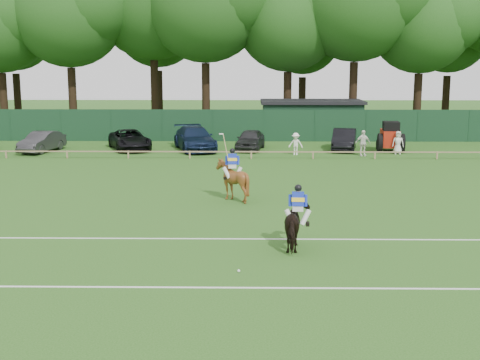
{
  "coord_description": "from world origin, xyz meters",
  "views": [
    {
      "loc": [
        0.91,
        -23.13,
        6.3
      ],
      "look_at": [
        0.5,
        3.0,
        1.4
      ],
      "focal_mm": 48.0,
      "sensor_mm": 36.0,
      "label": 1
    }
  ],
  "objects_px": {
    "suv_black": "(130,140)",
    "spectator_mid": "(363,143)",
    "sedan_navy": "(195,138)",
    "estate_black": "(344,139)",
    "hatch_grey": "(250,140)",
    "tractor": "(390,137)",
    "horse_dark": "(298,225)",
    "horse_chestnut": "(232,180)",
    "polo_ball": "(239,271)",
    "spectator_left": "(296,144)",
    "utility_shed": "(311,118)",
    "spectator_right": "(398,143)",
    "sedan_grey": "(42,142)"
  },
  "relations": [
    {
      "from": "spectator_right",
      "to": "sedan_navy",
      "type": "bearing_deg",
      "value": 178.56
    },
    {
      "from": "horse_chestnut",
      "to": "hatch_grey",
      "type": "distance_m",
      "value": 16.74
    },
    {
      "from": "sedan_navy",
      "to": "estate_black",
      "type": "distance_m",
      "value": 10.62
    },
    {
      "from": "horse_dark",
      "to": "sedan_navy",
      "type": "relative_size",
      "value": 0.34
    },
    {
      "from": "spectator_left",
      "to": "utility_shed",
      "type": "bearing_deg",
      "value": 89.94
    },
    {
      "from": "hatch_grey",
      "to": "tractor",
      "type": "height_order",
      "value": "tractor"
    },
    {
      "from": "spectator_left",
      "to": "spectator_mid",
      "type": "bearing_deg",
      "value": 5.65
    },
    {
      "from": "suv_black",
      "to": "spectator_mid",
      "type": "height_order",
      "value": "spectator_mid"
    },
    {
      "from": "estate_black",
      "to": "spectator_right",
      "type": "distance_m",
      "value": 3.92
    },
    {
      "from": "sedan_grey",
      "to": "spectator_mid",
      "type": "height_order",
      "value": "spectator_mid"
    },
    {
      "from": "sedan_navy",
      "to": "utility_shed",
      "type": "xyz_separation_m",
      "value": [
        9.0,
        8.03,
        0.71
      ]
    },
    {
      "from": "sedan_grey",
      "to": "utility_shed",
      "type": "distance_m",
      "value": 21.59
    },
    {
      "from": "sedan_grey",
      "to": "suv_black",
      "type": "xyz_separation_m",
      "value": [
        5.92,
        1.18,
        0.0
      ]
    },
    {
      "from": "sedan_navy",
      "to": "spectator_right",
      "type": "bearing_deg",
      "value": -23.58
    },
    {
      "from": "sedan_grey",
      "to": "spectator_left",
      "type": "distance_m",
      "value": 17.6
    },
    {
      "from": "utility_shed",
      "to": "tractor",
      "type": "bearing_deg",
      "value": -61.6
    },
    {
      "from": "spectator_right",
      "to": "tractor",
      "type": "bearing_deg",
      "value": 109.76
    },
    {
      "from": "horse_chestnut",
      "to": "polo_ball",
      "type": "height_order",
      "value": "horse_chestnut"
    },
    {
      "from": "estate_black",
      "to": "spectator_mid",
      "type": "bearing_deg",
      "value": -63.88
    },
    {
      "from": "hatch_grey",
      "to": "tractor",
      "type": "distance_m",
      "value": 9.78
    },
    {
      "from": "sedan_navy",
      "to": "spectator_right",
      "type": "relative_size",
      "value": 3.65
    },
    {
      "from": "horse_dark",
      "to": "estate_black",
      "type": "bearing_deg",
      "value": -98.9
    },
    {
      "from": "sedan_navy",
      "to": "suv_black",
      "type": "bearing_deg",
      "value": 162.03
    },
    {
      "from": "sedan_grey",
      "to": "horse_dark",
      "type": "bearing_deg",
      "value": -42.56
    },
    {
      "from": "spectator_left",
      "to": "polo_ball",
      "type": "relative_size",
      "value": 16.54
    },
    {
      "from": "utility_shed",
      "to": "horse_dark",
      "type": "bearing_deg",
      "value": -96.17
    },
    {
      "from": "horse_dark",
      "to": "estate_black",
      "type": "distance_m",
      "value": 24.92
    },
    {
      "from": "sedan_navy",
      "to": "tractor",
      "type": "relative_size",
      "value": 2.15
    },
    {
      "from": "spectator_right",
      "to": "polo_ball",
      "type": "height_order",
      "value": "spectator_right"
    },
    {
      "from": "suv_black",
      "to": "sedan_navy",
      "type": "xyz_separation_m",
      "value": [
        4.65,
        -0.13,
        0.12
      ]
    },
    {
      "from": "sedan_grey",
      "to": "spectator_mid",
      "type": "relative_size",
      "value": 2.48
    },
    {
      "from": "suv_black",
      "to": "polo_ball",
      "type": "relative_size",
      "value": 56.81
    },
    {
      "from": "sedan_navy",
      "to": "estate_black",
      "type": "height_order",
      "value": "sedan_navy"
    },
    {
      "from": "horse_dark",
      "to": "spectator_left",
      "type": "bearing_deg",
      "value": -90.95
    },
    {
      "from": "suv_black",
      "to": "tractor",
      "type": "bearing_deg",
      "value": -24.03
    },
    {
      "from": "sedan_navy",
      "to": "estate_black",
      "type": "xyz_separation_m",
      "value": [
        10.62,
        0.28,
        -0.08
      ]
    },
    {
      "from": "horse_chestnut",
      "to": "sedan_navy",
      "type": "xyz_separation_m",
      "value": [
        -3.12,
        16.51,
        -0.11
      ]
    },
    {
      "from": "horse_dark",
      "to": "spectator_mid",
      "type": "bearing_deg",
      "value": -102.48
    },
    {
      "from": "sedan_navy",
      "to": "tractor",
      "type": "xyz_separation_m",
      "value": [
        13.67,
        -0.61,
        0.18
      ]
    },
    {
      "from": "polo_ball",
      "to": "utility_shed",
      "type": "bearing_deg",
      "value": 81.11
    },
    {
      "from": "horse_chestnut",
      "to": "estate_black",
      "type": "bearing_deg",
      "value": -115.64
    },
    {
      "from": "sedan_navy",
      "to": "tractor",
      "type": "height_order",
      "value": "tractor"
    },
    {
      "from": "tractor",
      "to": "estate_black",
      "type": "bearing_deg",
      "value": 168.24
    },
    {
      "from": "spectator_mid",
      "to": "horse_dark",
      "type": "bearing_deg",
      "value": -113.18
    },
    {
      "from": "sedan_grey",
      "to": "spectator_left",
      "type": "xyz_separation_m",
      "value": [
        17.56,
        -1.18,
        0.04
      ]
    },
    {
      "from": "suv_black",
      "to": "sedan_navy",
      "type": "bearing_deg",
      "value": -23.33
    },
    {
      "from": "spectator_mid",
      "to": "sedan_grey",
      "type": "bearing_deg",
      "value": 168.04
    },
    {
      "from": "spectator_left",
      "to": "tractor",
      "type": "distance_m",
      "value": 6.88
    },
    {
      "from": "horse_chestnut",
      "to": "utility_shed",
      "type": "bearing_deg",
      "value": -105.06
    },
    {
      "from": "horse_chestnut",
      "to": "spectator_left",
      "type": "xyz_separation_m",
      "value": [
        3.88,
        14.29,
        -0.2
      ]
    }
  ]
}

